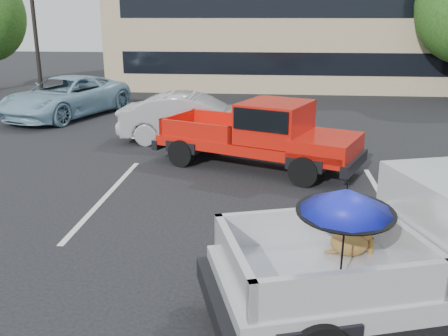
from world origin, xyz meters
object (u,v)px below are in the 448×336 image
at_px(tree_back, 367,4).
at_px(blue_suv, 66,97).
at_px(silver_sedan, 194,118).
at_px(red_pickup, 269,133).

height_order(tree_back, blue_suv, tree_back).
distance_m(tree_back, silver_sedan, 19.06).
bearing_deg(blue_suv, tree_back, 64.36).
distance_m(silver_sedan, blue_suv, 6.56).
distance_m(tree_back, blue_suv, 19.33).
bearing_deg(tree_back, red_pickup, -105.66).
bearing_deg(red_pickup, silver_sedan, 154.22).
bearing_deg(silver_sedan, blue_suv, 58.01).
height_order(red_pickup, silver_sedan, red_pickup).
xyz_separation_m(red_pickup, silver_sedan, (-2.34, 2.66, -0.21)).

